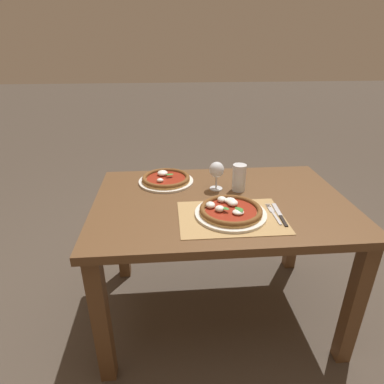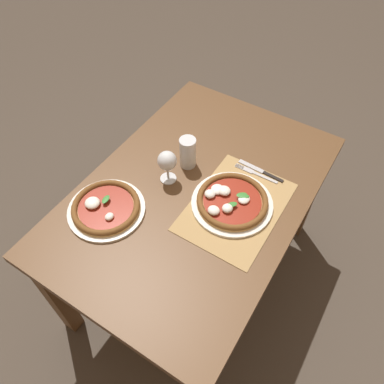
# 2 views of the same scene
# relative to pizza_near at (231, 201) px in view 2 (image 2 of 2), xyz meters

# --- Properties ---
(ground_plane) EXTENTS (24.00, 24.00, 0.00)m
(ground_plane) POSITION_rel_pizza_near_xyz_m (-0.02, 0.16, -0.76)
(ground_plane) COLOR #473D33
(dining_table) EXTENTS (1.28, 0.87, 0.74)m
(dining_table) POSITION_rel_pizza_near_xyz_m (-0.02, 0.16, -0.13)
(dining_table) COLOR brown
(dining_table) RESTS_ON ground
(paper_placemat) EXTENTS (0.48, 0.34, 0.00)m
(paper_placemat) POSITION_rel_pizza_near_xyz_m (0.00, -0.02, -0.02)
(paper_placemat) COLOR #A88451
(paper_placemat) RESTS_ON dining_table
(pizza_near) EXTENTS (0.33, 0.33, 0.05)m
(pizza_near) POSITION_rel_pizza_near_xyz_m (0.00, 0.00, 0.00)
(pizza_near) COLOR silver
(pizza_near) RESTS_ON paper_placemat
(pizza_far) EXTENTS (0.31, 0.31, 0.05)m
(pizza_far) POSITION_rel_pizza_near_xyz_m (-0.29, 0.41, -0.00)
(pizza_far) COLOR silver
(pizza_far) RESTS_ON dining_table
(wine_glass) EXTENTS (0.08, 0.08, 0.16)m
(wine_glass) POSITION_rel_pizza_near_xyz_m (-0.02, 0.29, 0.08)
(wine_glass) COLOR silver
(wine_glass) RESTS_ON dining_table
(pint_glass) EXTENTS (0.07, 0.07, 0.15)m
(pint_glass) POSITION_rel_pizza_near_xyz_m (0.10, 0.27, 0.05)
(pint_glass) COLOR silver
(pint_glass) RESTS_ON dining_table
(fork) EXTENTS (0.02, 0.20, 0.00)m
(fork) POSITION_rel_pizza_near_xyz_m (0.20, -0.01, -0.02)
(fork) COLOR #B7B7BC
(fork) RESTS_ON paper_placemat
(knife) EXTENTS (0.03, 0.22, 0.01)m
(knife) POSITION_rel_pizza_near_xyz_m (0.23, -0.02, -0.02)
(knife) COLOR black
(knife) RESTS_ON paper_placemat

